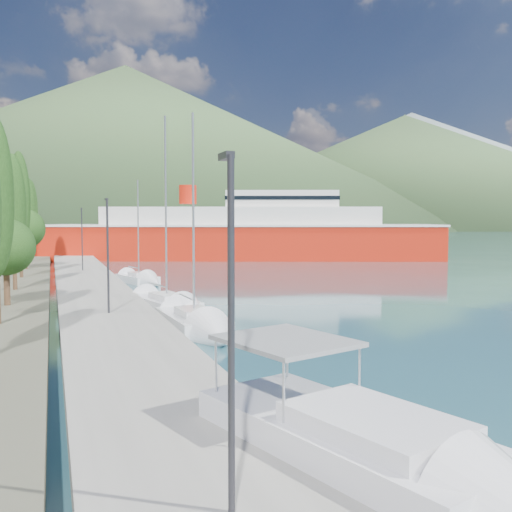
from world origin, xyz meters
name	(u,v)px	position (x,y,z in m)	size (l,w,h in m)	color
ground	(105,244)	(0.00, 120.00, 0.00)	(1400.00, 1400.00, 0.00)	#25525D
quay	(91,290)	(-9.00, 26.00, 0.40)	(5.00, 88.00, 0.80)	gray
hills_far	(191,156)	(138.59, 618.73, 77.39)	(1480.00, 900.00, 180.00)	gray
hills_near	(215,158)	(98.04, 372.50, 49.18)	(1010.00, 520.00, 115.00)	#3D5A32
tree_row	(19,217)	(-14.30, 33.07, 5.89)	(3.99, 61.47, 10.92)	#47301E
lamp_posts	(105,249)	(-9.00, 13.61, 4.08)	(0.15, 48.99, 6.06)	#2D2D33
motor_cruiser	(408,488)	(-5.43, -9.75, 0.61)	(5.69, 10.48, 3.71)	black
sailboat_near	(204,329)	(-4.78, 8.31, 0.32)	(2.99, 8.58, 12.15)	silver
sailboat_mid	(179,309)	(-4.59, 15.10, 0.31)	(4.35, 9.40, 13.09)	silver
sailboat_far	(145,281)	(-4.04, 31.80, 0.29)	(3.99, 7.22, 10.12)	silver
ferry	(243,235)	(14.45, 59.72, 3.42)	(57.19, 31.04, 11.24)	red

